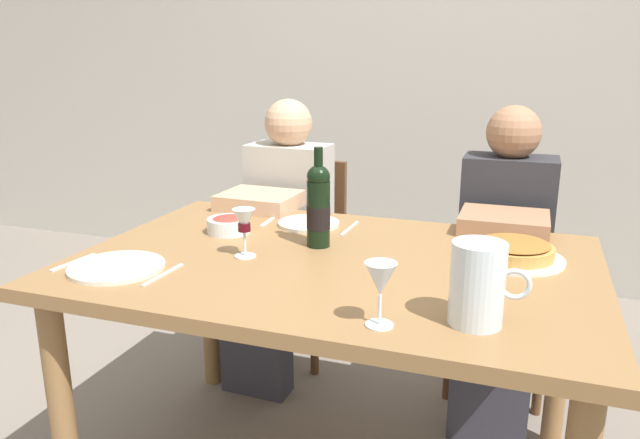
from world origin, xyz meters
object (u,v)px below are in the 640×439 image
object	(u,v)px
wine_glass_right_diner	(244,223)
wine_bottle	(318,206)
chair_right	(503,266)
diner_right	(502,256)
wine_glass_left_diner	(380,281)
chair_left	(301,243)
salad_bowl	(229,224)
diner_left	(278,232)
dinner_plate_right_setting	(309,223)
dining_table	(334,289)
baked_tart	(514,251)
dinner_plate_left_setting	(117,267)
water_pitcher	(477,289)

from	to	relation	value
wine_glass_right_diner	wine_bottle	bearing A→B (deg)	45.14
chair_right	diner_right	bearing A→B (deg)	89.95
wine_glass_left_diner	chair_right	xyz separation A→B (m)	(0.21, 1.26, -0.37)
chair_left	chair_right	xyz separation A→B (m)	(0.90, -0.01, 0.00)
chair_right	diner_right	xyz separation A→B (m)	(0.00, -0.24, 0.12)
wine_glass_right_diner	chair_right	distance (m)	1.23
salad_bowl	chair_left	bearing A→B (deg)	92.31
salad_bowl	diner_left	size ratio (longest dim) A/B	0.12
dinner_plate_right_setting	dining_table	bearing A→B (deg)	-58.19
baked_tart	chair_right	bearing A→B (deg)	93.78
chair_left	chair_right	bearing A→B (deg)	-178.50
dinner_plate_left_setting	chair_left	distance (m)	1.20
water_pitcher	baked_tart	world-z (taller)	water_pitcher
diner_left	chair_right	xyz separation A→B (m)	(0.90, 0.23, -0.12)
wine_bottle	baked_tart	bearing A→B (deg)	6.11
dining_table	chair_left	size ratio (longest dim) A/B	1.72
baked_tart	diner_right	size ratio (longest dim) A/B	0.25
salad_bowl	wine_bottle	bearing A→B (deg)	-6.21
dining_table	salad_bowl	world-z (taller)	salad_bowl
diner_left	diner_right	world-z (taller)	same
dining_table	diner_left	xyz separation A→B (m)	(-0.45, 0.64, -0.05)
wine_bottle	chair_left	world-z (taller)	wine_bottle
dining_table	chair_right	bearing A→B (deg)	62.63
wine_glass_right_diner	dinner_plate_left_setting	world-z (taller)	wine_glass_right_diner
wine_glass_left_diner	baked_tart	bearing A→B (deg)	64.95
wine_bottle	dinner_plate_right_setting	size ratio (longest dim) A/B	1.45
water_pitcher	diner_left	world-z (taller)	diner_left
dining_table	dinner_plate_right_setting	xyz separation A→B (m)	(-0.20, 0.32, 0.10)
wine_bottle	salad_bowl	size ratio (longest dim) A/B	2.16
dinner_plate_left_setting	diner_right	bearing A→B (deg)	42.57
chair_left	chair_right	world-z (taller)	same
salad_bowl	wine_glass_left_diner	xyz separation A→B (m)	(0.65, -0.53, 0.08)
wine_glass_left_diner	dinner_plate_right_setting	distance (m)	0.84
dining_table	wine_glass_left_diner	size ratio (longest dim) A/B	10.17
baked_tart	dinner_plate_right_setting	bearing A→B (deg)	167.79
dinner_plate_left_setting	chair_right	bearing A→B (deg)	49.17
wine_bottle	dining_table	bearing A→B (deg)	-50.94
dinner_plate_left_setting	wine_glass_right_diner	bearing A→B (deg)	36.77
wine_glass_right_diner	chair_left	size ratio (longest dim) A/B	0.17
salad_bowl	dinner_plate_right_setting	distance (m)	0.28
dinner_plate_left_setting	baked_tart	bearing A→B (deg)	23.36
water_pitcher	wine_glass_left_diner	distance (m)	0.22
wine_bottle	wine_glass_left_diner	xyz separation A→B (m)	(0.32, -0.50, -0.02)
baked_tart	dinner_plate_left_setting	xyz separation A→B (m)	(-1.04, -0.45, -0.02)
wine_bottle	baked_tart	size ratio (longest dim) A/B	1.08
baked_tart	chair_left	xyz separation A→B (m)	(-0.94, 0.71, -0.29)
diner_left	chair_left	bearing A→B (deg)	-89.65
wine_bottle	chair_right	size ratio (longest dim) A/B	0.36
dining_table	baked_tart	xyz separation A→B (m)	(0.50, 0.17, 0.12)
chair_left	diner_right	xyz separation A→B (m)	(0.90, -0.25, 0.12)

